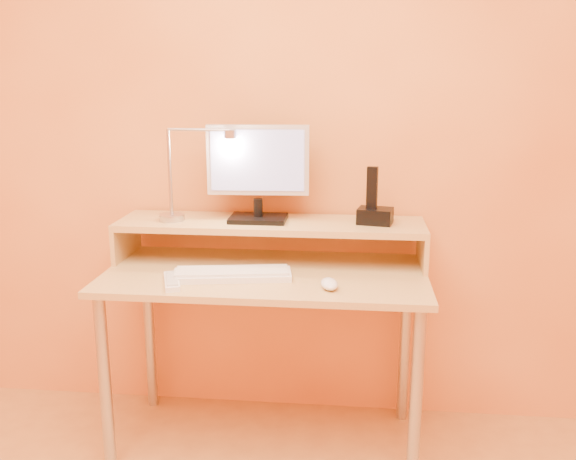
# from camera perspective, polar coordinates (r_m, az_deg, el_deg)

# --- Properties ---
(wall_back) EXTENTS (3.00, 0.04, 2.50)m
(wall_back) POSITION_cam_1_polar(r_m,az_deg,el_deg) (2.57, -1.14, 9.74)
(wall_back) COLOR #F69E51
(wall_back) RESTS_ON floor
(desk_leg_fl) EXTENTS (0.04, 0.04, 0.69)m
(desk_leg_fl) POSITION_cam_1_polar(r_m,az_deg,el_deg) (2.41, -16.27, -13.48)
(desk_leg_fl) COLOR #ACACB6
(desk_leg_fl) RESTS_ON floor
(desk_leg_fr) EXTENTS (0.04, 0.04, 0.69)m
(desk_leg_fr) POSITION_cam_1_polar(r_m,az_deg,el_deg) (2.26, 11.52, -15.12)
(desk_leg_fr) COLOR #ACACB6
(desk_leg_fr) RESTS_ON floor
(desk_leg_bl) EXTENTS (0.04, 0.04, 0.69)m
(desk_leg_bl) POSITION_cam_1_polar(r_m,az_deg,el_deg) (2.84, -12.46, -9.01)
(desk_leg_bl) COLOR #ACACB6
(desk_leg_bl) RESTS_ON floor
(desk_leg_br) EXTENTS (0.04, 0.04, 0.69)m
(desk_leg_br) POSITION_cam_1_polar(r_m,az_deg,el_deg) (2.71, 10.55, -10.03)
(desk_leg_br) COLOR #ACACB6
(desk_leg_br) RESTS_ON floor
(desk_lower) EXTENTS (1.20, 0.60, 0.02)m
(desk_lower) POSITION_cam_1_polar(r_m,az_deg,el_deg) (2.36, -2.05, -4.08)
(desk_lower) COLOR tan
(desk_lower) RESTS_ON floor
(shelf_riser_left) EXTENTS (0.02, 0.30, 0.14)m
(shelf_riser_left) POSITION_cam_1_polar(r_m,az_deg,el_deg) (2.62, -14.49, -0.87)
(shelf_riser_left) COLOR tan
(shelf_riser_left) RESTS_ON desk_lower
(shelf_riser_right) EXTENTS (0.02, 0.30, 0.14)m
(shelf_riser_right) POSITION_cam_1_polar(r_m,az_deg,el_deg) (2.47, 12.12, -1.61)
(shelf_riser_right) COLOR tan
(shelf_riser_right) RESTS_ON desk_lower
(desk_shelf) EXTENTS (1.20, 0.30, 0.02)m
(desk_shelf) POSITION_cam_1_polar(r_m,az_deg,el_deg) (2.46, -1.60, 0.54)
(desk_shelf) COLOR tan
(desk_shelf) RESTS_ON desk_lower
(monitor_foot) EXTENTS (0.22, 0.16, 0.02)m
(monitor_foot) POSITION_cam_1_polar(r_m,az_deg,el_deg) (2.46, -2.72, 1.05)
(monitor_foot) COLOR black
(monitor_foot) RESTS_ON desk_shelf
(monitor_neck) EXTENTS (0.04, 0.04, 0.07)m
(monitor_neck) POSITION_cam_1_polar(r_m,az_deg,el_deg) (2.45, -2.73, 2.05)
(monitor_neck) COLOR black
(monitor_neck) RESTS_ON monitor_foot
(monitor_panel) EXTENTS (0.40, 0.05, 0.27)m
(monitor_panel) POSITION_cam_1_polar(r_m,az_deg,el_deg) (2.43, -2.74, 6.37)
(monitor_panel) COLOR #B8B7BE
(monitor_panel) RESTS_ON monitor_neck
(monitor_back) EXTENTS (0.35, 0.03, 0.23)m
(monitor_back) POSITION_cam_1_polar(r_m,az_deg,el_deg) (2.46, -2.66, 6.44)
(monitor_back) COLOR black
(monitor_back) RESTS_ON monitor_panel
(monitor_screen) EXTENTS (0.36, 0.02, 0.23)m
(monitor_screen) POSITION_cam_1_polar(r_m,az_deg,el_deg) (2.41, -2.81, 6.31)
(monitor_screen) COLOR #989EE7
(monitor_screen) RESTS_ON monitor_panel
(lamp_base) EXTENTS (0.10, 0.10, 0.02)m
(lamp_base) POSITION_cam_1_polar(r_m,az_deg,el_deg) (2.51, -10.50, 1.14)
(lamp_base) COLOR #ACACB6
(lamp_base) RESTS_ON desk_shelf
(lamp_post) EXTENTS (0.01, 0.01, 0.33)m
(lamp_post) POSITION_cam_1_polar(r_m,az_deg,el_deg) (2.48, -10.68, 5.15)
(lamp_post) COLOR #ACACB6
(lamp_post) RESTS_ON lamp_base
(lamp_arm) EXTENTS (0.24, 0.01, 0.01)m
(lamp_arm) POSITION_cam_1_polar(r_m,az_deg,el_deg) (2.42, -8.10, 9.01)
(lamp_arm) COLOR #ACACB6
(lamp_arm) RESTS_ON lamp_post
(lamp_head) EXTENTS (0.04, 0.04, 0.03)m
(lamp_head) POSITION_cam_1_polar(r_m,az_deg,el_deg) (2.40, -5.28, 8.68)
(lamp_head) COLOR #ACACB6
(lamp_head) RESTS_ON lamp_arm
(lamp_bulb) EXTENTS (0.03, 0.03, 0.00)m
(lamp_bulb) POSITION_cam_1_polar(r_m,az_deg,el_deg) (2.40, -5.27, 8.30)
(lamp_bulb) COLOR #FFEAC6
(lamp_bulb) RESTS_ON lamp_head
(phone_dock) EXTENTS (0.15, 0.12, 0.06)m
(phone_dock) POSITION_cam_1_polar(r_m,az_deg,el_deg) (2.43, 7.92, 1.28)
(phone_dock) COLOR black
(phone_dock) RESTS_ON desk_shelf
(phone_handset) EXTENTS (0.04, 0.03, 0.16)m
(phone_handset) POSITION_cam_1_polar(r_m,az_deg,el_deg) (2.41, 7.65, 3.84)
(phone_handset) COLOR black
(phone_handset) RESTS_ON phone_dock
(phone_led) EXTENTS (0.01, 0.00, 0.04)m
(phone_led) POSITION_cam_1_polar(r_m,az_deg,el_deg) (2.38, 9.04, 0.98)
(phone_led) COLOR blue
(phone_led) RESTS_ON phone_dock
(keyboard) EXTENTS (0.44, 0.20, 0.02)m
(keyboard) POSITION_cam_1_polar(r_m,az_deg,el_deg) (2.29, -5.09, -4.10)
(keyboard) COLOR white
(keyboard) RESTS_ON desk_lower
(mouse) EXTENTS (0.08, 0.11, 0.03)m
(mouse) POSITION_cam_1_polar(r_m,az_deg,el_deg) (2.17, 3.77, -4.90)
(mouse) COLOR white
(mouse) RESTS_ON desk_lower
(remote_control) EXTENTS (0.11, 0.19, 0.02)m
(remote_control) POSITION_cam_1_polar(r_m,az_deg,el_deg) (2.25, -10.50, -4.62)
(remote_control) COLOR white
(remote_control) RESTS_ON desk_lower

